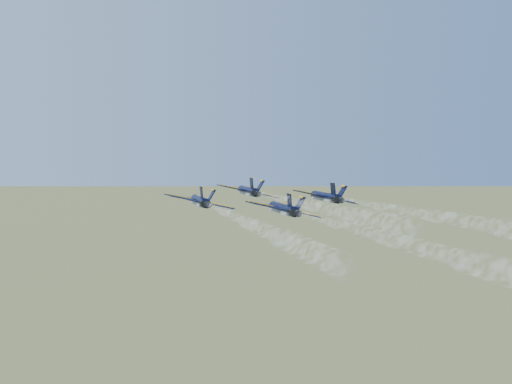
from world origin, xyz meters
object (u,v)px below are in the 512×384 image
jet_lead (248,191)px  jet_left (200,201)px  jet_slot (283,209)px  jet_right (325,197)px

jet_lead → jet_left: (-13.64, -7.29, 0.00)m
jet_lead → jet_slot: (-6.14, -21.72, 0.00)m
jet_left → jet_right: size_ratio=1.00×
jet_lead → jet_right: 16.10m
jet_lead → jet_slot: same height
jet_lead → jet_left: size_ratio=1.00×
jet_left → jet_right: bearing=0.6°
jet_lead → jet_slot: 22.57m
jet_left → jet_slot: same height
jet_lead → jet_left: same height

